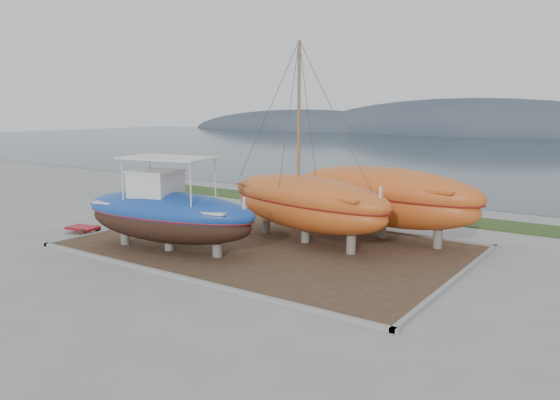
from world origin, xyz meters
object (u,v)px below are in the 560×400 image
Objects in this scene: orange_bare_hull at (383,204)px; red_trailer at (83,230)px; blue_caique at (168,204)px; white_dinghy at (176,212)px; orange_sailboat at (306,144)px.

orange_bare_hull is 16.13m from red_trailer.
orange_bare_hull is at bearing 38.98° from blue_caique.
white_dinghy reaches higher than red_trailer.
orange_bare_hull is 4.43× the size of red_trailer.
orange_sailboat is 13.11m from red_trailer.
orange_sailboat is (8.83, 0.29, 4.32)m from white_dinghy.
blue_caique is 6.98m from red_trailer.
red_trailer is (-11.12, -5.00, -4.81)m from orange_sailboat.
blue_caique is 0.85× the size of orange_bare_hull.
orange_bare_hull reaches higher than white_dinghy.
orange_sailboat is at bearing 25.43° from white_dinghy.
blue_caique reaches higher than white_dinghy.
red_trailer is (-2.29, -4.71, -0.49)m from white_dinghy.
orange_sailboat reaches higher than red_trailer.
red_trailer is (-13.83, -8.13, -1.67)m from orange_bare_hull.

